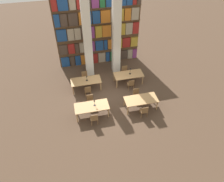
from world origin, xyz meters
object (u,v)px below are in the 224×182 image
Objects in this scene: reading_table_0 at (92,107)px; chair_5 at (85,77)px; pillar_center at (116,35)px; chair_6 at (131,84)px; chair_3 at (136,94)px; chair_0 at (94,118)px; reading_table_2 at (86,81)px; reading_table_1 at (141,100)px; pillar_left at (87,38)px; desk_lamp_0 at (94,102)px; reading_table_3 at (129,75)px; chair_2 at (144,111)px; chair_1 at (90,101)px; chair_4 at (88,91)px; desk_lamp_1 at (87,77)px; desk_lamp_2 at (130,70)px; chair_7 at (125,71)px.

chair_5 is at bearing 89.92° from reading_table_0.
chair_5 reaches higher than reading_table_0.
pillar_center reaches higher than chair_6.
chair_3 is 1.00× the size of chair_6.
chair_0 and chair_3 have the same top height.
chair_0 reaches higher than reading_table_2.
pillar_center is 2.94× the size of reading_table_2.
chair_3 is 0.42× the size of reading_table_2.
chair_0 is 3.12m from reading_table_1.
chair_6 is at bearing -44.19° from pillar_left.
reading_table_3 is at bearing 41.37° from desk_lamp_0.
pillar_left reaches higher than reading_table_0.
chair_2 reaches higher than reading_table_0.
chair_0 is 4.44m from reading_table_3.
pillar_center is at bearing 0.00° from pillar_left.
chair_3 is at bearing 12.86° from desk_lamp_0.
pillar_left and pillar_center have the same top height.
chair_1 is at bearing 90.28° from chair_5.
chair_5 is at bearing 90.00° from chair_4.
desk_lamp_1 is (-2.43, -1.68, -2.01)m from pillar_center.
desk_lamp_1 is 3.06m from desk_lamp_2.
chair_0 is 0.42× the size of reading_table_3.
chair_0 is at bearing 90.00° from chair_1.
chair_1 is 2.51m from chair_5.
pillar_center reaches higher than reading_table_0.
desk_lamp_1 is (-2.95, 1.82, 0.53)m from chair_3.
desk_lamp_2 reaches higher than desk_lamp_1.
pillar_center is 5.39m from reading_table_0.
reading_table_2 is at bearing -146.53° from pillar_center.
desk_lamp_0 is 0.87× the size of desk_lamp_2.
chair_7 is at bearing -139.57° from chair_1.
chair_4 is at bearing 89.85° from reading_table_0.
chair_1 is at bearing -1.60° from chair_3.
chair_1 and chair_4 have the same top height.
chair_3 is 1.00× the size of chair_4.
chair_7 is (2.97, 1.52, 0.00)m from chair_4.
chair_6 and chair_7 have the same top height.
desk_lamp_0 reaches higher than chair_7.
reading_table_2 is 2.36× the size of chair_6.
reading_table_2 is 0.34m from desk_lamp_1.
reading_table_2 is (-3.02, 3.34, 0.19)m from chair_2.
chair_1 reaches higher than reading_table_3.
desk_lamp_1 reaches higher than chair_3.
chair_2 is 3.97m from chair_4.
reading_table_0 is at bearing 91.25° from chair_0.
chair_7 is at bearing 53.73° from chair_0.
chair_4 is at bearing -101.64° from pillar_left.
chair_7 is (-0.05, 2.60, 0.00)m from chair_3.
desk_lamp_0 is 1.12× the size of desk_lamp_1.
reading_table_1 is at bearing 132.41° from chair_5.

